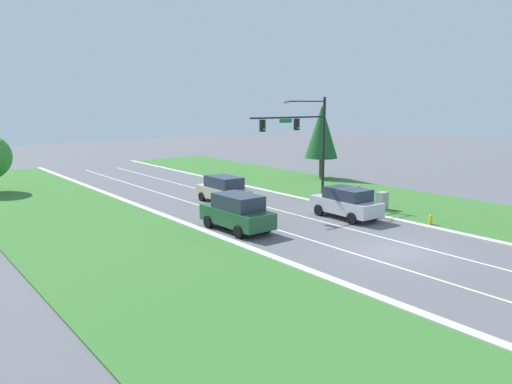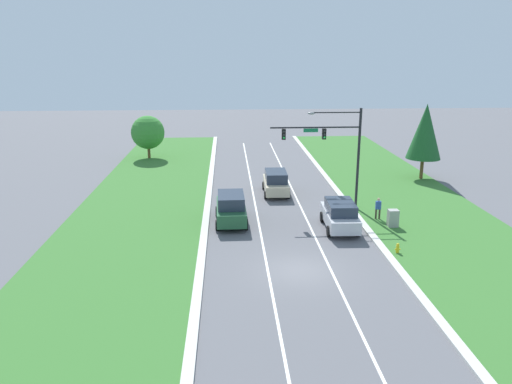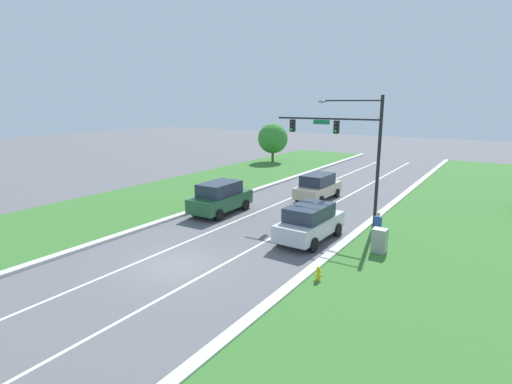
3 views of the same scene
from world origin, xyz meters
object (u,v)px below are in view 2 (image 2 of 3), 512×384
(forest_suv, at_px, (231,208))
(fire_hydrant, at_px, (398,249))
(traffic_signal_mast, at_px, (334,144))
(utility_cabinet, at_px, (393,219))
(pedestrian, at_px, (378,208))
(oak_near_left_tree, at_px, (148,132))
(champagne_suv, at_px, (276,182))
(conifer_near_right_tree, at_px, (425,132))
(silver_suv, at_px, (340,215))

(forest_suv, xyz_separation_m, fire_hydrant, (10.15, -6.37, -0.78))
(traffic_signal_mast, distance_m, utility_cabinet, 7.22)
(forest_suv, bearing_deg, pedestrian, -1.09)
(pedestrian, relative_size, oak_near_left_tree, 0.34)
(champagne_suv, xyz_separation_m, pedestrian, (6.82, -7.39, -0.10))
(champagne_suv, bearing_deg, fire_hydrant, -64.71)
(utility_cabinet, height_order, conifer_near_right_tree, conifer_near_right_tree)
(fire_hydrant, xyz_separation_m, conifer_near_right_tree, (8.39, 18.01, 4.31))
(utility_cabinet, distance_m, oak_near_left_tree, 32.10)
(traffic_signal_mast, distance_m, champagne_suv, 7.41)
(pedestrian, xyz_separation_m, conifer_near_right_tree, (7.75, 11.66, 3.72))
(champagne_suv, distance_m, fire_hydrant, 15.08)
(oak_near_left_tree, bearing_deg, forest_suv, -68.03)
(conifer_near_right_tree, bearing_deg, traffic_signal_mast, -139.96)
(champagne_suv, bearing_deg, silver_suv, -67.45)
(silver_suv, bearing_deg, forest_suv, 168.90)
(fire_hydrant, distance_m, oak_near_left_tree, 35.16)
(utility_cabinet, xyz_separation_m, fire_hydrant, (-1.23, -4.71, -0.31))
(traffic_signal_mast, xyz_separation_m, pedestrian, (2.88, -2.72, -4.30))
(forest_suv, height_order, utility_cabinet, forest_suv)
(traffic_signal_mast, height_order, silver_suv, traffic_signal_mast)
(silver_suv, height_order, fire_hydrant, silver_suv)
(forest_suv, relative_size, champagne_suv, 1.02)
(champagne_suv, height_order, pedestrian, champagne_suv)
(champagne_suv, relative_size, conifer_near_right_tree, 0.68)
(silver_suv, relative_size, fire_hydrant, 7.06)
(forest_suv, distance_m, utility_cabinet, 11.50)
(forest_suv, distance_m, conifer_near_right_tree, 22.17)
(pedestrian, relative_size, fire_hydrant, 2.41)
(traffic_signal_mast, relative_size, fire_hydrant, 11.30)
(forest_suv, bearing_deg, utility_cabinet, -9.27)
(utility_cabinet, height_order, oak_near_left_tree, oak_near_left_tree)
(champagne_suv, bearing_deg, forest_suv, -117.23)
(fire_hydrant, distance_m, conifer_near_right_tree, 20.33)
(traffic_signal_mast, distance_m, conifer_near_right_tree, 13.90)
(forest_suv, bearing_deg, silver_suv, -14.10)
(traffic_signal_mast, bearing_deg, oak_near_left_tree, 130.37)
(forest_suv, distance_m, oak_near_left_tree, 24.71)
(champagne_suv, height_order, utility_cabinet, champagne_suv)
(fire_hydrant, height_order, conifer_near_right_tree, conifer_near_right_tree)
(traffic_signal_mast, height_order, utility_cabinet, traffic_signal_mast)
(champagne_suv, bearing_deg, utility_cabinet, -49.56)
(traffic_signal_mast, bearing_deg, conifer_near_right_tree, 40.04)
(utility_cabinet, relative_size, fire_hydrant, 1.85)
(silver_suv, height_order, utility_cabinet, silver_suv)
(traffic_signal_mast, relative_size, forest_suv, 1.57)
(utility_cabinet, relative_size, oak_near_left_tree, 0.26)
(forest_suv, distance_m, silver_suv, 7.76)
(conifer_near_right_tree, relative_size, oak_near_left_tree, 1.47)
(pedestrian, height_order, fire_hydrant, pedestrian)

